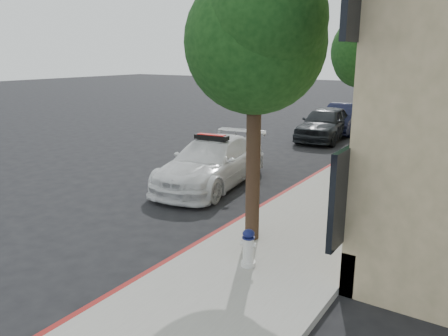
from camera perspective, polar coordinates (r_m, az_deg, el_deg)
ground at (r=12.77m, az=-3.23°, el=-3.79°), size 120.00×120.00×0.00m
sidewalk at (r=20.44m, az=22.39°, el=2.35°), size 3.20×50.00×0.15m
curb_strip at (r=20.77m, az=18.24°, el=2.90°), size 0.12×50.00×0.15m
tree_near at (r=8.84m, az=4.22°, el=16.17°), size 2.92×2.82×5.62m
tree_mid at (r=16.29m, az=18.53°, el=14.35°), size 2.77×2.64×5.43m
tree_far at (r=24.10m, az=23.75°, el=14.28°), size 3.10×3.00×5.81m
police_car at (r=13.73m, az=-1.61°, el=0.77°), size 2.74×5.34×1.63m
parked_car_mid at (r=21.74m, az=13.05°, el=5.71°), size 2.27×4.86×1.61m
parked_car_far at (r=24.11m, az=15.27°, el=6.29°), size 1.89×4.66×1.50m
fire_hydrant at (r=8.33m, az=3.20°, el=-10.41°), size 0.31×0.28×0.73m
traffic_cone at (r=10.66m, az=15.25°, el=-5.10°), size 0.45×0.45×0.76m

